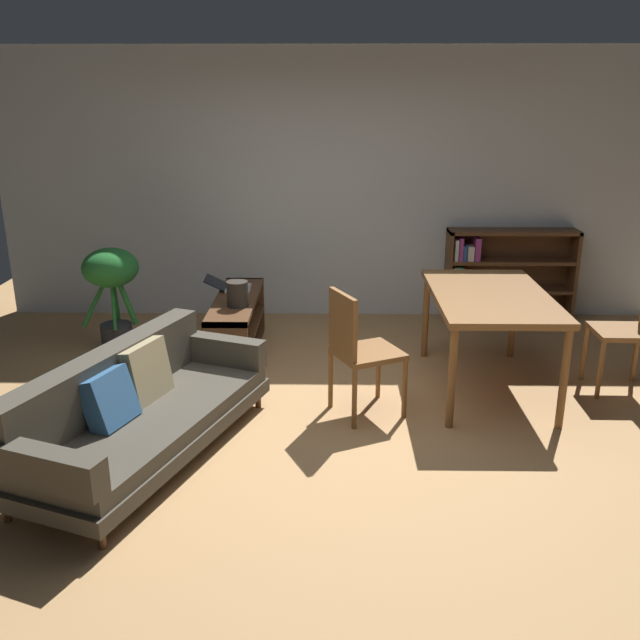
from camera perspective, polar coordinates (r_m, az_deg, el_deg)
ground_plane at (r=4.93m, az=1.04°, el=-8.99°), size 8.16×8.16×0.00m
back_wall_panel at (r=7.14m, az=1.03°, el=11.01°), size 6.80×0.10×2.70m
fabric_couch at (r=4.63m, az=-14.89°, el=-7.10°), size 1.42×2.12×0.69m
media_console at (r=6.21m, az=-6.90°, el=-0.57°), size 0.36×1.40×0.53m
open_laptop at (r=6.41m, az=-7.45°, el=2.81°), size 0.43×0.30×0.11m
desk_speaker at (r=5.87m, az=-6.86°, el=2.17°), size 0.18×0.18×0.22m
potted_floor_plant at (r=6.42m, az=-16.86°, el=3.03°), size 0.54×0.49×0.96m
dining_table at (r=5.48m, az=13.89°, el=1.42°), size 0.88×1.48×0.79m
dining_chair_near at (r=5.88m, az=24.49°, el=-0.55°), size 0.46×0.41×0.91m
dining_chair_far at (r=4.94m, az=3.18°, el=-2.23°), size 0.58×0.57×0.94m
bookshelf at (r=7.36m, az=14.71°, el=3.64°), size 1.31×0.28×0.94m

